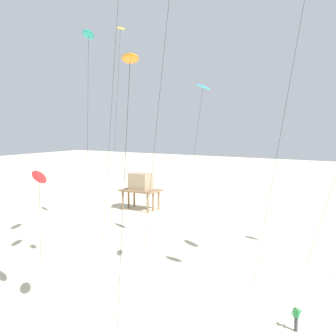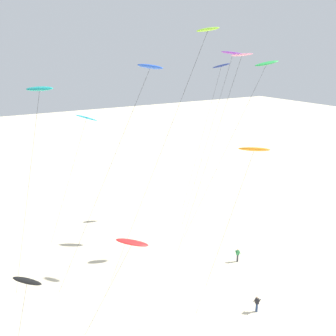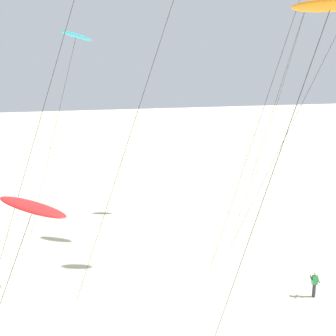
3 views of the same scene
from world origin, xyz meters
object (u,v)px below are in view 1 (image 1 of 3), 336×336
(kite_cyan, at_px, (203,89))
(kite_teal, at_px, (88,36))
(kite_red, at_px, (39,177))
(kite_yellow, at_px, (120,34))
(stilt_house, at_px, (141,184))
(kite_orange, at_px, (130,61))
(kite_flyer_nearest, at_px, (296,317))

(kite_cyan, bearing_deg, kite_teal, -129.89)
(kite_red, distance_m, kite_yellow, 24.45)
(stilt_house, bearing_deg, kite_orange, -55.17)
(kite_flyer_nearest, bearing_deg, kite_cyan, 136.76)
(kite_flyer_nearest, bearing_deg, kite_red, -160.84)
(kite_red, bearing_deg, kite_orange, -15.28)
(kite_flyer_nearest, bearing_deg, kite_yellow, 151.01)
(kite_orange, distance_m, kite_flyer_nearest, 18.50)
(kite_cyan, distance_m, kite_red, 19.59)
(kite_orange, distance_m, kite_yellow, 28.58)
(kite_teal, distance_m, kite_red, 15.37)
(kite_teal, bearing_deg, kite_yellow, 111.82)
(kite_cyan, distance_m, kite_yellow, 12.64)
(kite_yellow, bearing_deg, stilt_house, 117.16)
(kite_orange, height_order, kite_red, kite_orange)
(kite_teal, height_order, stilt_house, kite_teal)
(kite_yellow, relative_size, stilt_house, 4.25)
(kite_yellow, height_order, stilt_house, kite_yellow)
(kite_yellow, relative_size, kite_flyer_nearest, 14.20)
(kite_teal, relative_size, kite_flyer_nearest, 12.60)
(kite_teal, bearing_deg, kite_flyer_nearest, -10.91)
(stilt_house, bearing_deg, kite_red, -65.94)
(kite_red, bearing_deg, stilt_house, 114.06)
(kite_yellow, height_order, kite_flyer_nearest, kite_yellow)
(kite_cyan, height_order, kite_flyer_nearest, kite_cyan)
(kite_flyer_nearest, bearing_deg, kite_orange, -127.62)
(kite_yellow, bearing_deg, kite_red, -68.18)
(kite_yellow, xyz_separation_m, stilt_house, (-6.76, 13.19, -18.89))
(kite_flyer_nearest, distance_m, stilt_house, 40.61)
(kite_red, distance_m, stilt_house, 35.60)
(kite_teal, xyz_separation_m, kite_orange, (13.72, -12.27, -4.53))
(kite_flyer_nearest, bearing_deg, stilt_house, 139.25)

